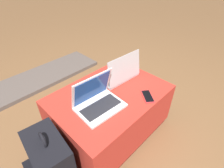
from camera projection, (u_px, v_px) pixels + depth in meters
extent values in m
plane|color=brown|center=(110.00, 129.00, 1.63)|extent=(14.00, 14.00, 0.00)
cube|color=maroon|center=(110.00, 127.00, 1.62)|extent=(0.87, 0.63, 0.05)
cube|color=#B22D23|center=(110.00, 110.00, 1.49)|extent=(0.91, 0.65, 0.38)
cube|color=silver|center=(100.00, 107.00, 1.24)|extent=(0.34, 0.25, 0.02)
cube|color=#232328|center=(101.00, 107.00, 1.23)|extent=(0.29, 0.15, 0.00)
cube|color=silver|center=(92.00, 88.00, 1.22)|extent=(0.32, 0.09, 0.23)
cube|color=#1E4799|center=(92.00, 89.00, 1.21)|extent=(0.29, 0.07, 0.20)
cube|color=#B7B7BC|center=(116.00, 76.00, 1.56)|extent=(0.36, 0.25, 0.02)
cube|color=#B2B2B7|center=(116.00, 75.00, 1.55)|extent=(0.31, 0.14, 0.00)
cube|color=#B7B7BC|center=(125.00, 69.00, 1.43)|extent=(0.35, 0.06, 0.22)
cube|color=#1E4799|center=(124.00, 68.00, 1.43)|extent=(0.31, 0.05, 0.20)
cube|color=red|center=(148.00, 96.00, 1.34)|extent=(0.14, 0.16, 0.01)
cube|color=black|center=(148.00, 96.00, 1.33)|extent=(0.13, 0.14, 0.00)
cube|color=black|center=(53.00, 165.00, 1.10)|extent=(0.23, 0.34, 0.48)
torus|color=black|center=(43.00, 140.00, 0.94)|extent=(0.03, 0.09, 0.09)
cube|color=#564C47|center=(45.00, 76.00, 2.30)|extent=(1.40, 0.50, 0.04)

